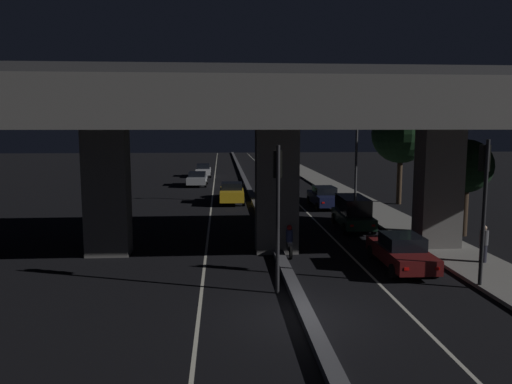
% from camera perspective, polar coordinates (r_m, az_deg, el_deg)
% --- Properties ---
extents(ground_plane, '(200.00, 200.00, 0.00)m').
position_cam_1_polar(ground_plane, '(16.20, 5.68, -13.99)').
color(ground_plane, black).
extents(lane_line_left_inner, '(0.12, 126.00, 0.00)m').
position_cam_1_polar(lane_line_left_inner, '(50.21, -4.86, 0.68)').
color(lane_line_left_inner, beige).
rests_on(lane_line_left_inner, ground_plane).
extents(lane_line_right_inner, '(0.12, 126.00, 0.00)m').
position_cam_1_polar(lane_line_right_inner, '(50.55, 2.75, 0.75)').
color(lane_line_right_inner, beige).
rests_on(lane_line_right_inner, ground_plane).
extents(median_divider, '(0.47, 126.00, 0.24)m').
position_cam_1_polar(median_divider, '(50.25, -1.05, 0.85)').
color(median_divider, '#4C4C51').
rests_on(median_divider, ground_plane).
extents(sidewalk_right, '(2.90, 126.00, 0.14)m').
position_cam_1_polar(sidewalk_right, '(44.58, 10.04, -0.17)').
color(sidewalk_right, gray).
rests_on(sidewalk_right, ground_plane).
extents(elevated_overpass, '(32.63, 9.10, 8.77)m').
position_cam_1_polar(elevated_overpass, '(23.27, 1.60, 8.90)').
color(elevated_overpass, '#5B5956').
rests_on(elevated_overpass, ground_plane).
extents(traffic_light_left_of_median, '(0.30, 0.49, 5.29)m').
position_cam_1_polar(traffic_light_left_of_median, '(17.49, 2.48, -0.15)').
color(traffic_light_left_of_median, black).
rests_on(traffic_light_left_of_median, ground_plane).
extents(traffic_light_right_of_median, '(0.30, 0.49, 5.47)m').
position_cam_1_polar(traffic_light_right_of_median, '(19.78, 24.60, 0.40)').
color(traffic_light_right_of_median, black).
rests_on(traffic_light_right_of_median, ground_plane).
extents(street_lamp, '(1.98, 0.32, 8.01)m').
position_cam_1_polar(street_lamp, '(37.59, 11.04, 5.49)').
color(street_lamp, '#2D2D30').
rests_on(street_lamp, ground_plane).
extents(car_dark_red_lead, '(1.91, 4.71, 1.44)m').
position_cam_1_polar(car_dark_red_lead, '(22.00, 16.24, -6.51)').
color(car_dark_red_lead, '#591414').
rests_on(car_dark_red_lead, ground_plane).
extents(car_dark_green_second, '(1.95, 4.73, 1.87)m').
position_cam_1_polar(car_dark_green_second, '(29.60, 11.00, -2.25)').
color(car_dark_green_second, black).
rests_on(car_dark_green_second, ground_plane).
extents(car_dark_blue_third, '(1.91, 4.71, 1.55)m').
position_cam_1_polar(car_dark_blue_third, '(37.16, 7.79, -0.56)').
color(car_dark_blue_third, '#141938').
rests_on(car_dark_blue_third, ground_plane).
extents(car_dark_green_fourth, '(2.16, 4.55, 1.88)m').
position_cam_1_polar(car_dark_green_fourth, '(42.50, 1.98, 0.79)').
color(car_dark_green_fourth, black).
rests_on(car_dark_green_fourth, ground_plane).
extents(car_taxi_yellow_lead_oncoming, '(2.01, 4.11, 1.63)m').
position_cam_1_polar(car_taxi_yellow_lead_oncoming, '(38.64, -2.79, -0.12)').
color(car_taxi_yellow_lead_oncoming, gold).
rests_on(car_taxi_yellow_lead_oncoming, ground_plane).
extents(car_silver_second_oncoming, '(2.09, 4.18, 1.39)m').
position_cam_1_polar(car_silver_second_oncoming, '(50.52, -6.74, 1.52)').
color(car_silver_second_oncoming, gray).
rests_on(car_silver_second_oncoming, ground_plane).
extents(car_white_third_oncoming, '(1.91, 4.32, 1.50)m').
position_cam_1_polar(car_white_third_oncoming, '(59.79, -6.04, 2.51)').
color(car_white_third_oncoming, silver).
rests_on(car_white_third_oncoming, ground_plane).
extents(motorcycle_black_filtering_near, '(0.33, 1.78, 1.45)m').
position_cam_1_polar(motorcycle_black_filtering_near, '(23.10, 3.84, -5.81)').
color(motorcycle_black_filtering_near, black).
rests_on(motorcycle_black_filtering_near, ground_plane).
extents(pedestrian_on_sidewalk, '(0.36, 0.36, 1.60)m').
position_cam_1_polar(pedestrian_on_sidewalk, '(23.56, 24.57, -5.42)').
color(pedestrian_on_sidewalk, black).
rests_on(pedestrian_on_sidewalk, sidewalk_right).
extents(roadside_tree_kerbside_near, '(2.86, 2.86, 5.25)m').
position_cam_1_polar(roadside_tree_kerbside_near, '(29.11, 22.86, 2.64)').
color(roadside_tree_kerbside_near, '#2D2116').
rests_on(roadside_tree_kerbside_near, ground_plane).
extents(roadside_tree_kerbside_mid, '(4.42, 4.42, 7.58)m').
position_cam_1_polar(roadside_tree_kerbside_mid, '(39.54, 16.25, 6.36)').
color(roadside_tree_kerbside_mid, '#38281C').
rests_on(roadside_tree_kerbside_mid, ground_plane).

